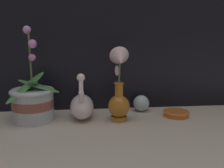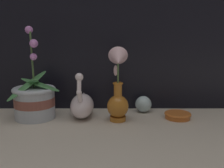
{
  "view_description": "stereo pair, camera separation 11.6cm",
  "coord_description": "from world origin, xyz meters",
  "px_view_note": "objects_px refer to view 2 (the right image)",
  "views": [
    {
      "loc": [
        -0.08,
        -1.0,
        0.37
      ],
      "look_at": [
        0.04,
        0.13,
        0.15
      ],
      "focal_mm": 42.0,
      "sensor_mm": 36.0,
      "label": 1
    },
    {
      "loc": [
        0.04,
        -1.01,
        0.37
      ],
      "look_at": [
        0.04,
        0.13,
        0.15
      ],
      "focal_mm": 42.0,
      "sensor_mm": 36.0,
      "label": 2
    }
  ],
  "objects_px": {
    "blue_vase": "(118,92)",
    "orchid_potted_plant": "(34,99)",
    "swan_figurine": "(82,104)",
    "glass_sphere": "(143,104)",
    "amber_dish": "(178,115)"
  },
  "relations": [
    {
      "from": "blue_vase",
      "to": "orchid_potted_plant",
      "type": "bearing_deg",
      "value": 173.06
    },
    {
      "from": "orchid_potted_plant",
      "to": "swan_figurine",
      "type": "distance_m",
      "value": 0.21
    },
    {
      "from": "swan_figurine",
      "to": "blue_vase",
      "type": "distance_m",
      "value": 0.18
    },
    {
      "from": "swan_figurine",
      "to": "glass_sphere",
      "type": "height_order",
      "value": "swan_figurine"
    },
    {
      "from": "glass_sphere",
      "to": "orchid_potted_plant",
      "type": "bearing_deg",
      "value": -169.72
    },
    {
      "from": "glass_sphere",
      "to": "amber_dish",
      "type": "relative_size",
      "value": 0.66
    },
    {
      "from": "orchid_potted_plant",
      "to": "amber_dish",
      "type": "bearing_deg",
      "value": -0.64
    },
    {
      "from": "orchid_potted_plant",
      "to": "glass_sphere",
      "type": "xyz_separation_m",
      "value": [
        0.49,
        0.09,
        -0.05
      ]
    },
    {
      "from": "orchid_potted_plant",
      "to": "glass_sphere",
      "type": "bearing_deg",
      "value": 10.28
    },
    {
      "from": "blue_vase",
      "to": "amber_dish",
      "type": "height_order",
      "value": "blue_vase"
    },
    {
      "from": "swan_figurine",
      "to": "glass_sphere",
      "type": "distance_m",
      "value": 0.3
    },
    {
      "from": "blue_vase",
      "to": "glass_sphere",
      "type": "bearing_deg",
      "value": 46.93
    },
    {
      "from": "blue_vase",
      "to": "swan_figurine",
      "type": "bearing_deg",
      "value": 159.63
    },
    {
      "from": "swan_figurine",
      "to": "glass_sphere",
      "type": "relative_size",
      "value": 2.73
    },
    {
      "from": "blue_vase",
      "to": "glass_sphere",
      "type": "relative_size",
      "value": 4.09
    }
  ]
}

